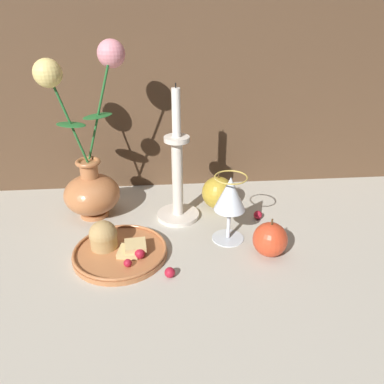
{
  "coord_description": "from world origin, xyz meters",
  "views": [
    {
      "loc": [
        0.01,
        -0.67,
        0.45
      ],
      "look_at": [
        0.07,
        0.01,
        0.1
      ],
      "focal_mm": 35.0,
      "sensor_mm": 36.0,
      "label": 1
    }
  ],
  "objects_px": {
    "candlestick": "(177,181)",
    "vase": "(90,171)",
    "plate_with_pastries": "(116,247)",
    "wine_glass": "(230,197)",
    "apple_beside_vase": "(218,193)",
    "apple_near_glass": "(270,239)"
  },
  "relations": [
    {
      "from": "apple_beside_vase",
      "to": "apple_near_glass",
      "type": "distance_m",
      "value": 0.21
    },
    {
      "from": "apple_beside_vase",
      "to": "apple_near_glass",
      "type": "relative_size",
      "value": 1.12
    },
    {
      "from": "plate_with_pastries",
      "to": "wine_glass",
      "type": "height_order",
      "value": "wine_glass"
    },
    {
      "from": "vase",
      "to": "plate_with_pastries",
      "type": "distance_m",
      "value": 0.2
    },
    {
      "from": "vase",
      "to": "plate_with_pastries",
      "type": "height_order",
      "value": "vase"
    },
    {
      "from": "candlestick",
      "to": "plate_with_pastries",
      "type": "bearing_deg",
      "value": -133.98
    },
    {
      "from": "vase",
      "to": "apple_beside_vase",
      "type": "height_order",
      "value": "vase"
    },
    {
      "from": "wine_glass",
      "to": "candlestick",
      "type": "height_order",
      "value": "candlestick"
    },
    {
      "from": "candlestick",
      "to": "vase",
      "type": "bearing_deg",
      "value": 171.66
    },
    {
      "from": "vase",
      "to": "apple_beside_vase",
      "type": "bearing_deg",
      "value": 2.04
    },
    {
      "from": "candlestick",
      "to": "apple_near_glass",
      "type": "height_order",
      "value": "candlestick"
    },
    {
      "from": "plate_with_pastries",
      "to": "apple_near_glass",
      "type": "relative_size",
      "value": 2.3
    },
    {
      "from": "apple_beside_vase",
      "to": "candlestick",
      "type": "bearing_deg",
      "value": -158.51
    },
    {
      "from": "apple_beside_vase",
      "to": "apple_near_glass",
      "type": "height_order",
      "value": "apple_beside_vase"
    },
    {
      "from": "vase",
      "to": "apple_near_glass",
      "type": "relative_size",
      "value": 4.78
    },
    {
      "from": "wine_glass",
      "to": "apple_beside_vase",
      "type": "distance_m",
      "value": 0.15
    },
    {
      "from": "vase",
      "to": "apple_beside_vase",
      "type": "relative_size",
      "value": 4.26
    },
    {
      "from": "plate_with_pastries",
      "to": "apple_beside_vase",
      "type": "height_order",
      "value": "apple_beside_vase"
    },
    {
      "from": "wine_glass",
      "to": "apple_beside_vase",
      "type": "bearing_deg",
      "value": 90.61
    },
    {
      "from": "candlestick",
      "to": "wine_glass",
      "type": "bearing_deg",
      "value": -44.61
    },
    {
      "from": "vase",
      "to": "wine_glass",
      "type": "relative_size",
      "value": 2.67
    },
    {
      "from": "apple_beside_vase",
      "to": "vase",
      "type": "bearing_deg",
      "value": -177.96
    }
  ]
}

